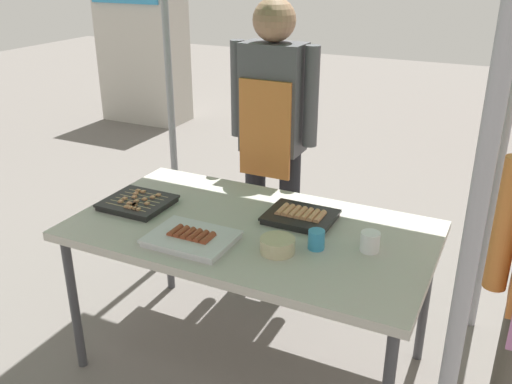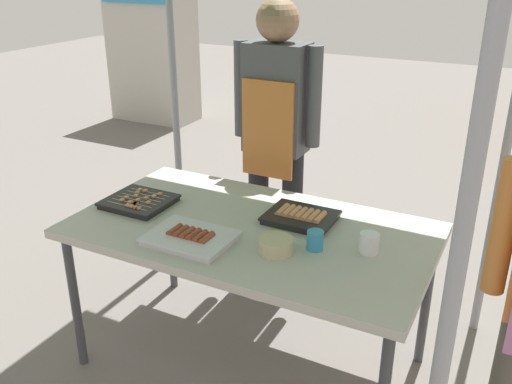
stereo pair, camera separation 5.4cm
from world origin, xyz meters
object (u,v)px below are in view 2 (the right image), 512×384
object	(u,v)px
tray_pork_links	(191,238)
drink_cup_near_edge	(315,240)
tray_meat_skewers	(139,202)
drink_cup_by_wok	(369,243)
neighbor_stall_right	(152,37)
condiment_bowl	(276,245)
vendor_woman	(276,125)
tray_grilled_sausages	(301,217)
stall_table	(251,237)

from	to	relation	value
tray_pork_links	drink_cup_near_edge	xyz separation A→B (m)	(0.49, 0.18, 0.02)
tray_meat_skewers	drink_cup_by_wok	bearing A→B (deg)	2.86
neighbor_stall_right	drink_cup_by_wok	bearing A→B (deg)	-43.05
condiment_bowl	vendor_woman	world-z (taller)	vendor_woman
drink_cup_by_wok	condiment_bowl	bearing A→B (deg)	-152.57
tray_pork_links	condiment_bowl	size ratio (longest dim) A/B	2.48
tray_pork_links	tray_grilled_sausages	bearing A→B (deg)	49.95
tray_meat_skewers	vendor_woman	bearing A→B (deg)	65.63
tray_pork_links	drink_cup_near_edge	size ratio (longest dim) A/B	4.34
tray_grilled_sausages	stall_table	bearing A→B (deg)	-137.68
tray_grilled_sausages	vendor_woman	size ratio (longest dim) A/B	0.19
tray_pork_links	drink_cup_near_edge	distance (m)	0.52
tray_pork_links	vendor_woman	size ratio (longest dim) A/B	0.21
vendor_woman	tray_pork_links	bearing A→B (deg)	94.29
vendor_woman	neighbor_stall_right	xyz separation A→B (m)	(-2.89, 2.69, -0.02)
stall_table	tray_grilled_sausages	distance (m)	0.25
drink_cup_by_wok	tray_meat_skewers	bearing A→B (deg)	-177.14
stall_table	tray_grilled_sausages	world-z (taller)	tray_grilled_sausages
stall_table	drink_cup_near_edge	xyz separation A→B (m)	(0.33, -0.06, 0.09)
stall_table	tray_pork_links	world-z (taller)	tray_pork_links
drink_cup_by_wok	vendor_woman	world-z (taller)	vendor_woman
tray_pork_links	drink_cup_by_wok	xyz separation A→B (m)	(0.70, 0.26, 0.02)
neighbor_stall_right	tray_pork_links	bearing A→B (deg)	-51.13
tray_grilled_sausages	tray_pork_links	world-z (taller)	tray_pork_links
stall_table	vendor_woman	bearing A→B (deg)	107.49
tray_grilled_sausages	drink_cup_near_edge	world-z (taller)	drink_cup_near_edge
drink_cup_near_edge	neighbor_stall_right	distance (m)	4.92
neighbor_stall_right	tray_meat_skewers	bearing A→B (deg)	-53.94
stall_table	tray_pork_links	size ratio (longest dim) A/B	4.47
vendor_woman	drink_cup_near_edge	bearing A→B (deg)	124.99
tray_pork_links	drink_cup_near_edge	bearing A→B (deg)	19.99
drink_cup_near_edge	vendor_woman	xyz separation A→B (m)	(-0.57, 0.81, 0.21)
tray_meat_skewers	neighbor_stall_right	distance (m)	4.30
stall_table	condiment_bowl	bearing A→B (deg)	-38.58
drink_cup_near_edge	neighbor_stall_right	bearing A→B (deg)	134.66
drink_cup_by_wok	tray_pork_links	bearing A→B (deg)	-159.79
tray_pork_links	drink_cup_by_wok	size ratio (longest dim) A/B	4.26
tray_pork_links	tray_meat_skewers	bearing A→B (deg)	155.12
stall_table	drink_cup_near_edge	bearing A→B (deg)	-10.53
drink_cup_near_edge	vendor_woman	size ratio (longest dim) A/B	0.05
tray_meat_skewers	tray_pork_links	bearing A→B (deg)	-24.88
neighbor_stall_right	tray_grilled_sausages	bearing A→B (deg)	-44.81
tray_pork_links	drink_cup_by_wok	distance (m)	0.74
drink_cup_near_edge	condiment_bowl	bearing A→B (deg)	-143.68
tray_grilled_sausages	condiment_bowl	xyz separation A→B (m)	(0.02, -0.32, 0.01)
tray_grilled_sausages	drink_cup_near_edge	distance (m)	0.27
drink_cup_by_wok	vendor_woman	distance (m)	1.08
stall_table	tray_grilled_sausages	xyz separation A→B (m)	(0.17, 0.16, 0.07)
tray_grilled_sausages	drink_cup_by_wok	world-z (taller)	drink_cup_by_wok
drink_cup_near_edge	neighbor_stall_right	xyz separation A→B (m)	(-3.45, 3.50, 0.19)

